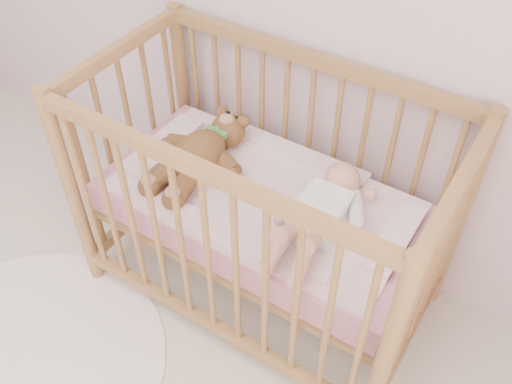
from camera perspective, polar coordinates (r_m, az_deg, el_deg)
The scene contains 6 objects.
crib at distance 2.17m, azimuth 0.71°, elevation -1.48°, with size 1.36×0.76×1.00m, color #A47A45, non-canonical shape.
mattress at distance 2.18m, azimuth 0.71°, elevation -1.75°, with size 1.22×0.62×0.13m, color pink.
blanket at distance 2.13m, azimuth 0.73°, elevation -0.36°, with size 1.10×0.58×0.06m, color pink, non-canonical shape.
baby at distance 1.98m, azimuth 6.49°, elevation -1.88°, with size 0.29×0.60×0.14m, color white, non-canonical shape.
teddy_bear at distance 2.18m, azimuth -5.80°, elevation 3.73°, with size 0.39×0.56×0.15m, color brown, non-canonical shape.
rug at distance 2.51m, azimuth -22.54°, elevation -15.86°, with size 1.14×1.14×0.01m, color silver.
Camera 1 is at (1.14, 0.32, 2.06)m, focal length 40.00 mm.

